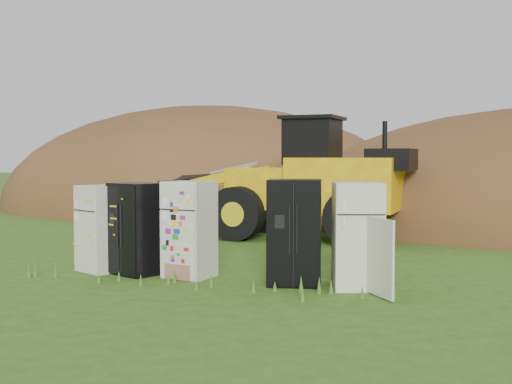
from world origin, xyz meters
TOP-DOWN VIEW (x-y plane):
  - ground at (0.00, 0.00)m, footprint 120.00×120.00m
  - fridge_leftmost at (-2.35, -0.02)m, footprint 0.92×0.90m
  - fridge_black_side at (-1.60, -0.04)m, footprint 1.05×0.95m
  - fridge_sticker at (-0.56, 0.01)m, footprint 0.85×0.80m
  - fridge_black_right at (1.37, 0.01)m, footprint 1.02×0.91m
  - fridge_open_door at (2.42, 0.04)m, footprint 0.96×0.93m
  - wheel_loader at (-0.66, 5.92)m, footprint 6.65×2.93m
  - dirt_mound_left at (-6.64, 14.10)m, footprint 17.73×13.30m

SIDE VIEW (x-z plane):
  - ground at x=0.00m, z-range 0.00..0.00m
  - dirt_mound_left at x=-6.64m, z-range -4.22..4.22m
  - fridge_leftmost at x=-2.35m, z-range 0.00..1.60m
  - fridge_black_side at x=-1.60m, z-range 0.00..1.66m
  - fridge_sticker at x=-0.56m, z-range 0.00..1.69m
  - fridge_open_door at x=2.42m, z-range 0.00..1.71m
  - fridge_black_right at x=1.37m, z-range 0.00..1.75m
  - wheel_loader at x=-0.66m, z-range 0.00..3.16m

